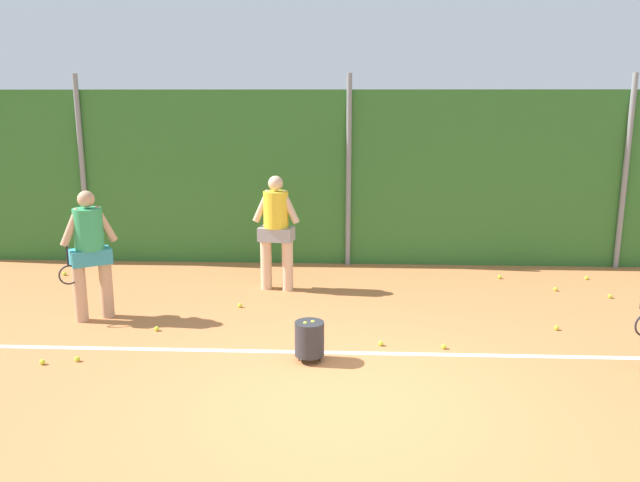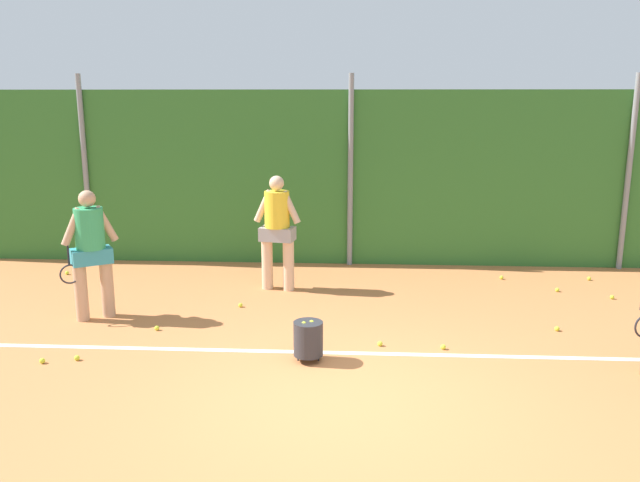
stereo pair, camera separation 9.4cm
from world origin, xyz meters
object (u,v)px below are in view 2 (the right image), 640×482
player_backcourt_far (277,226)px  tennis_ball_13 (557,329)px  tennis_ball_7 (557,290)px  tennis_ball_6 (612,297)px  tennis_ball_4 (157,328)px  ball_hopper (308,338)px  tennis_ball_8 (380,344)px  tennis_ball_12 (240,305)px  tennis_ball_0 (42,361)px  tennis_ball_1 (502,277)px  tennis_ball_3 (77,358)px  tennis_ball_9 (443,347)px  player_midcourt (91,248)px  tennis_ball_2 (67,273)px  tennis_ball_11 (589,279)px

player_backcourt_far → tennis_ball_13: size_ratio=28.85×
tennis_ball_7 → tennis_ball_6: bearing=-25.1°
tennis_ball_13 → tennis_ball_4: bearing=-176.9°
ball_hopper → player_backcourt_far: bearing=103.9°
tennis_ball_8 → tennis_ball_12: size_ratio=1.00×
tennis_ball_0 → tennis_ball_1: size_ratio=1.00×
tennis_ball_3 → tennis_ball_9: same height
player_midcourt → tennis_ball_2: player_midcourt is taller
tennis_ball_4 → tennis_ball_6: bearing=14.7°
ball_hopper → tennis_ball_1: size_ratio=7.78×
tennis_ball_4 → tennis_ball_13: (5.51, 0.29, 0.00)m
tennis_ball_7 → tennis_ball_0: bearing=-154.9°
tennis_ball_1 → tennis_ball_6: (1.51, -1.04, 0.00)m
tennis_ball_9 → tennis_ball_4: bearing=173.2°
tennis_ball_2 → tennis_ball_6: same height
tennis_ball_6 → tennis_ball_13: size_ratio=1.00×
tennis_ball_3 → tennis_ball_6: size_ratio=1.00×
tennis_ball_3 → tennis_ball_4: size_ratio=1.00×
player_midcourt → tennis_ball_1: size_ratio=28.41×
tennis_ball_8 → tennis_ball_0: bearing=-169.1°
tennis_ball_3 → tennis_ball_9: size_ratio=1.00×
tennis_ball_2 → player_backcourt_far: bearing=-9.5°
player_midcourt → tennis_ball_0: size_ratio=28.41×
tennis_ball_6 → player_midcourt: bearing=-170.3°
player_backcourt_far → tennis_ball_3: 3.88m
tennis_ball_9 → tennis_ball_3: bearing=-172.3°
ball_hopper → tennis_ball_12: bearing=121.1°
player_backcourt_far → tennis_ball_11: player_backcourt_far is taller
player_backcourt_far → ball_hopper: 3.13m
tennis_ball_6 → tennis_ball_2: bearing=174.5°
player_backcourt_far → tennis_ball_1: 4.08m
tennis_ball_3 → tennis_ball_4: 1.26m
tennis_ball_2 → tennis_ball_4: (2.48, -2.69, 0.00)m
tennis_ball_13 → player_backcourt_far: bearing=157.0°
player_backcourt_far → tennis_ball_2: 4.11m
player_backcourt_far → tennis_ball_3: player_backcourt_far is taller
tennis_ball_1 → tennis_ball_7: same height
player_midcourt → tennis_ball_3: (0.38, -1.52, -1.02)m
tennis_ball_3 → tennis_ball_11: 8.45m
tennis_ball_7 → tennis_ball_8: same height
tennis_ball_1 → tennis_ball_4: size_ratio=1.00×
player_backcourt_far → tennis_ball_2: size_ratio=28.85×
tennis_ball_3 → tennis_ball_6: same height
tennis_ball_7 → tennis_ball_11: size_ratio=1.00×
tennis_ball_0 → tennis_ball_9: 4.96m
tennis_ball_6 → tennis_ball_12: 5.88m
tennis_ball_4 → tennis_ball_6: size_ratio=1.00×
tennis_ball_3 → tennis_ball_4: same height
tennis_ball_8 → tennis_ball_9: same height
player_backcourt_far → tennis_ball_3: (-2.10, -3.10, -1.04)m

